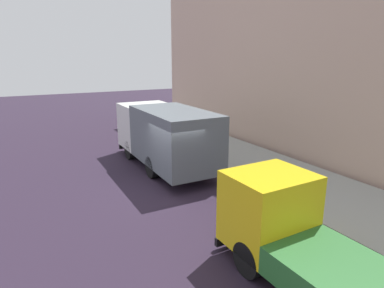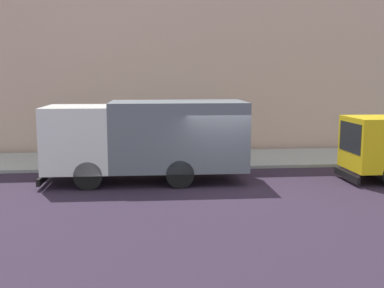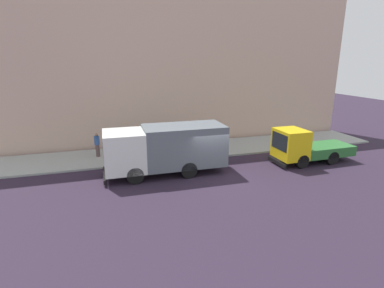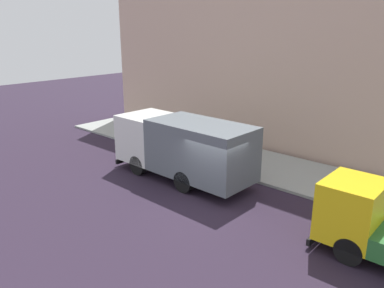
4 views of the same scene
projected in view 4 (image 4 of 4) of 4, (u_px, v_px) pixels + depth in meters
ground at (209, 202)px, 15.80m from camera, size 80.00×80.00×0.00m
sidewalk at (273, 168)px, 19.43m from camera, size 4.26×30.00×0.13m
building_facade at (307, 44)px, 19.53m from camera, size 0.50×30.00×12.15m
large_utility_truck at (183, 146)px, 17.77m from camera, size 2.58×7.23×2.90m
pedestrian_walking at (183, 127)px, 23.48m from camera, size 0.51×0.51×1.68m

